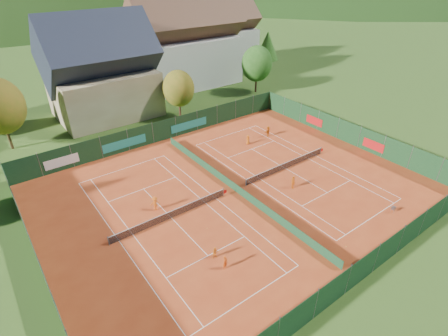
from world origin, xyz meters
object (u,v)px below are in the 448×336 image
Objects in this scene: player_left_far at (155,203)px; chalet at (102,75)px; player_right_far_b at (268,131)px; player_left_near at (225,262)px; player_left_mid at (215,253)px; player_right_far_a at (248,140)px; hotel_block_b at (220,36)px; ball_hopper at (394,208)px; player_right_near at (293,182)px; hotel_block_a at (186,47)px.

chalet is at bearing -75.93° from player_left_far.
player_left_near is at bearing 22.14° from player_right_far_b.
player_left_near is 1.17× the size of player_left_mid.
chalet is at bearing -61.59° from player_right_far_a.
hotel_block_b is 14.58× the size of player_left_mid.
chalet reaches higher than player_left_near.
ball_hopper is 24.20m from player_left_far.
player_right_near reaches higher than player_right_far_a.
chalet is 10.32× the size of player_right_far_b.
player_left_far reaches higher than player_left_mid.
chalet reaches higher than hotel_block_b.
player_left_mid reaches higher than ball_hopper.
hotel_block_a reaches higher than player_right_near.
player_left_mid is (-37.60, -50.98, -6.03)m from hotel_block_b.
player_left_far is 1.01× the size of player_right_near.
chalet is 11.64× the size of player_left_near.
player_right_near reaches higher than ball_hopper.
hotel_block_b is 63.63m from player_left_mid.
player_left_near is 1.46m from player_left_mid.
ball_hopper is (-19.49, -56.64, -6.06)m from hotel_block_b.
player_left_near is 14.10m from player_right_near.
player_left_mid is at bearing 43.68° from player_right_far_a.
hotel_block_b is 42.48m from player_right_far_a.
player_right_far_a is at bearing -62.58° from chalet.
player_left_far is at bearing 71.60° from player_left_near.
player_left_mid is 0.75× the size of player_left_far.
hotel_block_b is 57.20m from player_left_far.
chalet is 13.66× the size of player_left_mid.
hotel_block_b is 53.71m from player_right_near.
player_left_mid is 21.88m from player_right_far_a.
player_right_far_a is at bearing -104.95° from hotel_block_a.
player_right_far_a is at bearing 12.82° from player_right_near.
player_left_near is (-18.15, 4.20, 0.14)m from ball_hopper.
ball_hopper is at bearing -36.60° from player_left_near.
player_left_far is 21.86m from player_right_far_b.
chalet is 20.25× the size of ball_hopper.
player_right_far_a is (-2.02, 20.49, 0.13)m from ball_hopper.
hotel_block_a is at bearing 71.85° from player_left_mid.
hotel_block_a reaches higher than player_right_far_b.
chalet is 10.38× the size of player_right_near.
player_left_mid is 0.76× the size of player_right_near.
hotel_block_b reaches higher than player_left_mid.
chalet reaches higher than player_left_mid.
player_left_near is 0.89× the size of player_right_far_b.
player_left_mid is 25.07m from player_right_far_b.
hotel_block_a is 27.00× the size of ball_hopper.
player_left_near is at bearing -118.02° from hotel_block_a.
player_right_near is at bearing 76.44° from player_right_far_a.
player_left_far is 1.01× the size of player_right_far_b.
player_left_near is 0.89× the size of player_right_near.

